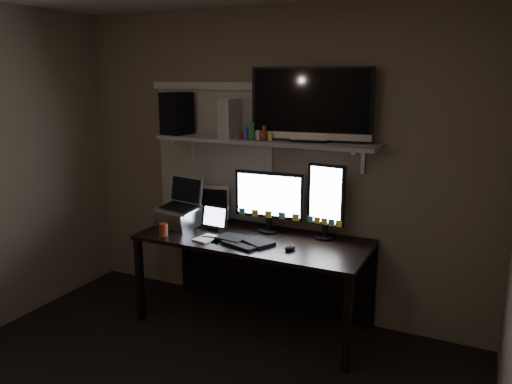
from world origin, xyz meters
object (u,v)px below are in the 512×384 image
Objects in this scene: desk at (260,254)px; game_console at (230,118)px; laptop at (178,203)px; keyboard at (245,240)px; monitor_landscape at (269,201)px; cup at (164,230)px; monitor_portrait at (326,201)px; tv at (311,105)px; tablet at (215,218)px; speaker at (177,113)px; mouse at (290,248)px.

game_console reaches higher than desk.
keyboard is at bearing -0.59° from laptop.
monitor_landscape is at bearing 24.47° from laptop.
monitor_portrait is at bearing 22.72° from cup.
laptop is 1.37m from tv.
monitor_portrait is at bearing 16.00° from tablet.
speaker is at bearing 107.29° from cup.
tablet is at bearing -163.18° from monitor_landscape.
laptop is at bearing -172.65° from mouse.
laptop is at bearing 96.96° from cup.
speaker is (-0.11, 0.18, 0.72)m from laptop.
mouse reaches higher than keyboard.
mouse is at bearing -32.07° from game_console.
tv is 1.18m from speaker.
laptop is 0.75m from speaker.
keyboard is 4.41× the size of mouse.
mouse is 0.30× the size of speaker.
monitor_portrait reaches higher than keyboard.
tablet is 0.94m from speaker.
desk is at bearing -19.93° from game_console.
monitor_landscape is at bearing 58.94° from desk.
laptop is 0.44× the size of tv.
laptop is (-0.33, -0.04, 0.10)m from tablet.
game_console reaches higher than monitor_portrait.
speaker is at bearing 174.61° from tv.
tablet reaches higher than keyboard.
desk is 1.98× the size of tv.
monitor_landscape is at bearing -169.72° from monitor_portrait.
tv reaches higher than mouse.
monitor_landscape is at bearing -5.39° from game_console.
monitor_landscape reaches higher than laptop.
tablet is (-0.36, -0.07, 0.28)m from desk.
cup reaches higher than mouse.
monitor_portrait is at bearing 12.23° from desk.
tv reaches higher than cup.
monitor_landscape is 0.52m from mouse.
monitor_portrait is at bearing -0.61° from tv.
monitor_portrait is (0.51, 0.11, 0.47)m from desk.
game_console reaches higher than cup.
tablet is at bearing 172.09° from keyboard.
cup is (-1.03, -0.12, 0.03)m from mouse.
game_console reaches higher than laptop.
monitor_portrait is at bearing 51.40° from keyboard.
monitor_landscape is 0.97× the size of monitor_portrait.
game_console is (-0.35, 0.00, 0.65)m from monitor_landscape.
tv reaches higher than tablet.
cup is (-0.71, -0.46, -0.20)m from monitor_landscape.
mouse is 1.03m from cup.
monitor_landscape is at bearing 176.30° from tv.
tablet is 0.35m from laptop.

